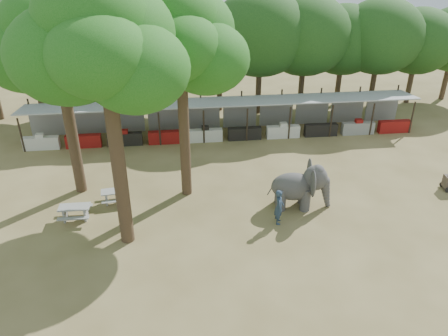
{
  "coord_description": "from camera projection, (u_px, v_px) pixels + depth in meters",
  "views": [
    {
      "loc": [
        -3.37,
        -15.32,
        12.93
      ],
      "look_at": [
        -1.0,
        5.0,
        2.0
      ],
      "focal_mm": 35.0,
      "sensor_mm": 36.0,
      "label": 1
    }
  ],
  "objects": [
    {
      "name": "ground",
      "position": [
        258.0,
        257.0,
        19.86
      ],
      "size": [
        100.0,
        100.0,
        0.0
      ],
      "primitive_type": "plane",
      "color": "brown",
      "rests_on": "ground"
    },
    {
      "name": "vendor_stalls",
      "position": [
        224.0,
        120.0,
        31.43
      ],
      "size": [
        28.0,
        2.99,
        2.8
      ],
      "color": "#92959A",
      "rests_on": "ground"
    },
    {
      "name": "yard_tree_left",
      "position": [
        54.0,
        45.0,
        21.36
      ],
      "size": [
        7.1,
        6.9,
        11.02
      ],
      "color": "#332316",
      "rests_on": "ground"
    },
    {
      "name": "yard_tree_center",
      "position": [
        100.0,
        45.0,
        16.81
      ],
      "size": [
        7.1,
        6.9,
        12.04
      ],
      "color": "#332316",
      "rests_on": "ground"
    },
    {
      "name": "yard_tree_back",
      "position": [
        177.0,
        39.0,
        20.94
      ],
      "size": [
        7.1,
        6.9,
        11.36
      ],
      "color": "#332316",
      "rests_on": "ground"
    },
    {
      "name": "backdrop_trees",
      "position": [
        216.0,
        43.0,
        33.91
      ],
      "size": [
        46.46,
        5.95,
        8.33
      ],
      "color": "#332316",
      "rests_on": "ground"
    },
    {
      "name": "elephant",
      "position": [
        301.0,
        186.0,
        23.0
      ],
      "size": [
        3.35,
        2.51,
        2.51
      ],
      "rotation": [
        0.0,
        0.0,
        -0.15
      ],
      "color": "#3B3939",
      "rests_on": "ground"
    },
    {
      "name": "handler",
      "position": [
        279.0,
        207.0,
        21.8
      ],
      "size": [
        0.59,
        0.76,
        1.89
      ],
      "primitive_type": "imported",
      "rotation": [
        0.0,
        0.0,
        1.35
      ],
      "color": "#26384C",
      "rests_on": "ground"
    },
    {
      "name": "picnic_table_near",
      "position": [
        75.0,
        211.0,
        22.26
      ],
      "size": [
        1.56,
        1.41,
        0.78
      ],
      "rotation": [
        0.0,
        0.0,
        -0.0
      ],
      "color": "gray",
      "rests_on": "ground"
    },
    {
      "name": "picnic_table_far",
      "position": [
        115.0,
        195.0,
        23.7
      ],
      "size": [
        1.64,
        1.51,
        0.74
      ],
      "rotation": [
        0.0,
        0.0,
        0.13
      ],
      "color": "gray",
      "rests_on": "ground"
    }
  ]
}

